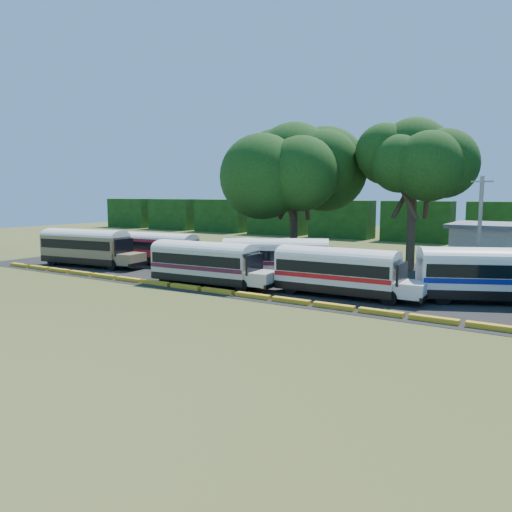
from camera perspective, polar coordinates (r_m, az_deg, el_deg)
The scene contains 13 objects.
ground at distance 34.21m, azimuth -3.41°, elevation -4.80°, with size 160.00×160.00×0.00m, color #354617.
asphalt_strip at distance 43.87m, azimuth 6.93°, elevation -2.18°, with size 64.00×24.00×0.02m, color black.
curb at distance 34.98m, azimuth -2.45°, elevation -4.28°, with size 53.70×0.45×0.30m.
treeline_backdrop at distance 77.69m, azimuth 17.95°, elevation 3.79°, with size 130.00×4.00×6.00m.
bus_beige at distance 51.25m, azimuth -18.77°, elevation 1.18°, with size 11.35×4.15×3.64m.
bus_red at distance 50.30m, azimuth -10.75°, elevation 1.04°, with size 9.92×3.09×3.21m.
bus_cream_west at distance 38.60m, azimuth -5.70°, elevation -0.56°, with size 10.50×3.17×3.41m.
bus_cream_east at distance 40.96m, azimuth 2.59°, elevation -0.04°, with size 10.64×6.74×3.46m.
bus_white_red at distance 34.77m, azimuth 9.53°, elevation -1.49°, with size 10.40×2.94×3.39m.
bus_white_blue at distance 35.81m, azimuth 25.61°, elevation -1.64°, with size 11.12×7.02×3.62m.
tree_west at distance 50.44m, azimuth 4.40°, elevation 10.37°, with size 11.20×11.20×14.08m.
tree_center at distance 48.43m, azimuth 17.60°, elevation 10.94°, with size 8.97×8.97×13.93m.
utility_pole at distance 42.42m, azimuth 24.18°, elevation 2.80°, with size 1.60×0.30×8.42m.
Camera 1 is at (19.75, -27.03, 7.07)m, focal length 35.00 mm.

